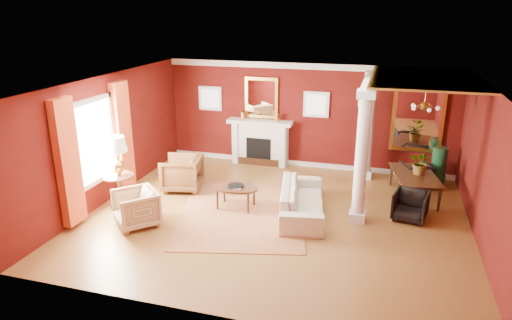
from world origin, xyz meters
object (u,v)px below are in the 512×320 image
(armchair_stripe, at_px, (136,207))
(sofa, at_px, (302,195))
(coffee_table, at_px, (236,188))
(dining_table, at_px, (416,179))
(armchair_leopard, at_px, (182,171))
(side_table, at_px, (117,160))

(armchair_stripe, bearing_deg, sofa, 68.70)
(coffee_table, distance_m, dining_table, 4.28)
(sofa, height_order, armchair_leopard, armchair_leopard)
(side_table, bearing_deg, armchair_leopard, 57.36)
(sofa, height_order, side_table, side_table)
(side_table, bearing_deg, dining_table, 20.88)
(sofa, xyz_separation_m, side_table, (-4.01, -0.79, 0.69))
(armchair_leopard, height_order, side_table, side_table)
(sofa, relative_size, coffee_table, 2.24)
(coffee_table, xyz_separation_m, side_table, (-2.52, -0.69, 0.67))
(side_table, bearing_deg, armchair_stripe, -40.78)
(coffee_table, relative_size, side_table, 0.62)
(armchair_leopard, height_order, armchair_stripe, armchair_leopard)
(sofa, distance_m, armchair_leopard, 3.19)
(armchair_stripe, distance_m, side_table, 1.29)
(side_table, height_order, dining_table, side_table)
(side_table, bearing_deg, coffee_table, 15.38)
(armchair_leopard, distance_m, armchair_stripe, 2.07)
(armchair_stripe, height_order, coffee_table, armchair_stripe)
(armchair_leopard, bearing_deg, dining_table, 89.93)
(sofa, relative_size, side_table, 1.38)
(coffee_table, relative_size, dining_table, 0.62)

